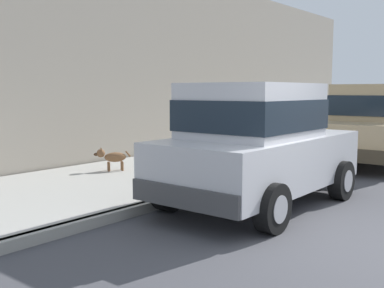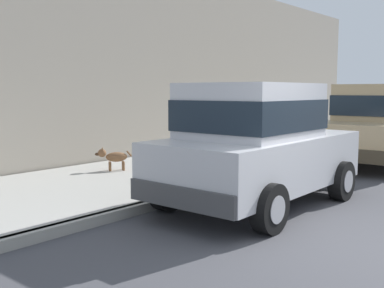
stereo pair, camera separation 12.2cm
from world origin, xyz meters
name	(u,v)px [view 1 (the left image)]	position (x,y,z in m)	size (l,w,h in m)	color
ground_plane	(381,250)	(0.00, 0.00, 0.00)	(80.00, 80.00, 0.00)	#424247
curb	(168,201)	(-3.20, 0.00, 0.07)	(0.16, 64.00, 0.14)	gray
sidewalk	(94,186)	(-5.00, 0.00, 0.07)	(3.60, 64.00, 0.14)	#A8A59E
car_silver_hatchback	(257,143)	(-2.12, 0.82, 0.98)	(1.98, 3.81, 1.88)	#BCBCC1
car_tan_sedan	(376,123)	(-2.07, 6.29, 0.98)	(2.13, 4.65, 1.92)	tan
dog_brown	(112,157)	(-5.65, 0.99, 0.43)	(0.49, 0.64, 0.49)	brown
building_facade	(185,67)	(-7.10, 5.07, 2.46)	(0.50, 20.00, 4.93)	#9E9384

